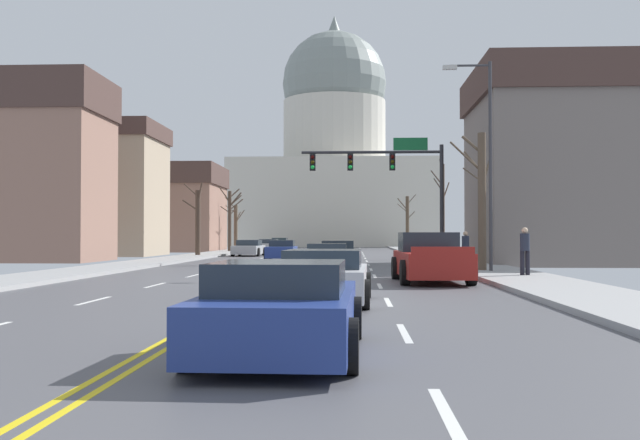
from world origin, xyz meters
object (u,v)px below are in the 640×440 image
(street_lamp_right, at_px, (485,149))
(sedan_near_04, at_px, (282,310))
(sedan_oncoming_00, at_px, (282,251))
(pedestrian_01, at_px, (466,247))
(sedan_near_00, at_px, (338,254))
(sedan_oncoming_03, at_px, (280,244))
(sedan_near_01, at_px, (327,258))
(pedestrian_00, at_px, (525,248))
(pickup_truck_near_02, at_px, (430,260))
(sedan_oncoming_01, at_px, (249,248))
(sedan_oncoming_02, at_px, (268,246))
(signal_gantry, at_px, (391,172))
(sedan_near_03, at_px, (324,277))

(street_lamp_right, relative_size, sedan_near_04, 1.91)
(sedan_oncoming_00, bearing_deg, pedestrian_01, -49.35)
(sedan_near_00, distance_m, sedan_oncoming_03, 40.49)
(sedan_near_04, relative_size, sedan_oncoming_00, 1.01)
(sedan_near_01, height_order, pedestrian_00, pedestrian_00)
(sedan_near_04, bearing_deg, sedan_oncoming_00, 95.81)
(pickup_truck_near_02, relative_size, pedestrian_00, 3.09)
(pedestrian_00, height_order, pedestrian_01, pedestrian_00)
(street_lamp_right, height_order, sedan_near_00, street_lamp_right)
(street_lamp_right, relative_size, sedan_oncoming_01, 1.94)
(sedan_oncoming_01, bearing_deg, pickup_truck_near_02, -70.13)
(sedan_near_04, height_order, sedan_oncoming_03, sedan_oncoming_03)
(pedestrian_01, bearing_deg, sedan_oncoming_00, 130.65)
(sedan_oncoming_01, relative_size, sedan_oncoming_02, 0.98)
(signal_gantry, relative_size, pedestrian_01, 4.91)
(sedan_oncoming_01, height_order, pedestrian_01, pedestrian_01)
(street_lamp_right, distance_m, pedestrian_00, 5.02)
(sedan_oncoming_02, height_order, sedan_oncoming_03, sedan_oncoming_03)
(sedan_oncoming_00, distance_m, pedestrian_00, 21.54)
(sedan_oncoming_03, bearing_deg, sedan_oncoming_02, -89.35)
(pickup_truck_near_02, distance_m, sedan_near_03, 8.18)
(pickup_truck_near_02, distance_m, pedestrian_01, 9.56)
(sedan_near_03, bearing_deg, pedestrian_00, 53.72)
(sedan_oncoming_00, bearing_deg, sedan_near_04, -84.19)
(pickup_truck_near_02, bearing_deg, street_lamp_right, 60.26)
(sedan_near_03, xyz_separation_m, pedestrian_01, (5.88, 16.69, 0.44))
(sedan_near_03, bearing_deg, sedan_oncoming_00, 97.80)
(pickup_truck_near_02, height_order, sedan_oncoming_01, pickup_truck_near_02)
(sedan_near_00, xyz_separation_m, sedan_oncoming_00, (-3.73, 8.09, -0.01))
(pedestrian_01, bearing_deg, sedan_near_00, 151.67)
(signal_gantry, distance_m, pedestrian_00, 14.84)
(sedan_oncoming_02, relative_size, sedan_oncoming_03, 1.01)
(sedan_near_00, xyz_separation_m, pickup_truck_near_02, (3.35, -12.41, 0.14))
(signal_gantry, relative_size, pickup_truck_near_02, 1.50)
(sedan_oncoming_00, relative_size, sedan_oncoming_02, 0.98)
(sedan_oncoming_03, bearing_deg, pedestrian_01, -72.97)
(sedan_oncoming_01, xyz_separation_m, pedestrian_01, (13.07, -19.73, 0.47))
(pedestrian_01, bearing_deg, pickup_truck_near_02, -105.96)
(street_lamp_right, distance_m, sedan_oncoming_02, 38.83)
(sedan_near_01, bearing_deg, signal_gantry, 70.90)
(sedan_near_03, height_order, sedan_oncoming_01, sedan_near_03)
(sedan_near_03, bearing_deg, pickup_truck_near_02, 66.60)
(sedan_near_03, bearing_deg, sedan_oncoming_02, 98.43)
(sedan_near_01, distance_m, pickup_truck_near_02, 7.24)
(sedan_near_04, distance_m, sedan_oncoming_00, 35.14)
(sedan_near_00, relative_size, sedan_oncoming_02, 1.00)
(sedan_near_01, xyz_separation_m, sedan_near_04, (0.16, -20.70, 0.00))
(sedan_oncoming_01, distance_m, sedan_oncoming_03, 23.34)
(sedan_oncoming_01, bearing_deg, sedan_near_03, -78.82)
(sedan_oncoming_00, bearing_deg, signal_gantry, -37.22)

